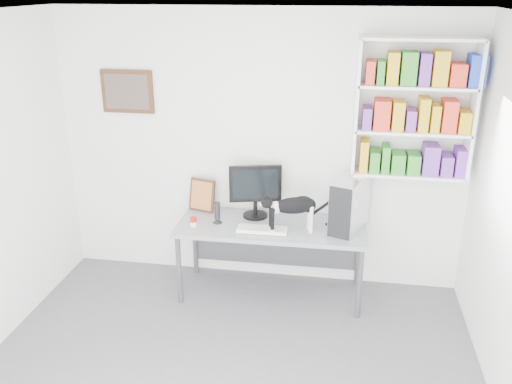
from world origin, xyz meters
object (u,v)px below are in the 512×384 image
speaker (217,212)px  cat (293,214)px  keyboard (262,229)px  bookshelf (414,109)px  monitor (255,191)px  leaning_print (202,194)px  soup_can (193,222)px  desk (271,260)px  pc_tower (349,204)px

speaker → cat: cat is taller
cat → keyboard: bearing=167.0°
bookshelf → monitor: (-1.41, -0.06, -0.84)m
leaning_print → soup_can: 0.41m
bookshelf → desk: bearing=-169.1°
leaning_print → keyboard: bearing=-14.7°
bookshelf → soup_can: 2.25m
desk → soup_can: (-0.72, -0.14, 0.42)m
leaning_print → soup_can: size_ratio=3.69×
soup_can → bookshelf: bearing=11.0°
keyboard → pc_tower: (0.78, 0.19, 0.23)m
cat → desk: bearing=131.2°
desk → monitor: 0.69m
desk → soup_can: 0.85m
monitor → pc_tower: monitor is taller
leaning_print → monitor: bearing=8.4°
keyboard → speaker: bearing=164.0°
soup_can → cat: bearing=1.1°
desk → soup_can: bearing=-169.3°
monitor → keyboard: (0.12, -0.32, -0.25)m
monitor → pc_tower: bearing=-23.1°
speaker → cat: bearing=-19.3°
soup_can → desk: bearing=11.2°
keyboard → leaning_print: leaning_print is taller
monitor → soup_can: 0.67m
bookshelf → monitor: size_ratio=2.30×
speaker → leaning_print: (-0.22, 0.28, 0.06)m
leaning_print → cat: (0.95, -0.37, 0.01)m
monitor → leaning_print: size_ratio=1.60×
bookshelf → cat: 1.42m
speaker → leaning_print: 0.36m
keyboard → speaker: 0.48m
speaker → cat: (0.73, -0.10, 0.07)m
monitor → pc_tower: (0.90, -0.14, -0.02)m
monitor → keyboard: monitor is taller
cat → leaning_print: bearing=140.7°
monitor → soup_can: (-0.54, -0.32, -0.22)m
bookshelf → leaning_print: 2.17m
pc_tower → desk: bearing=-157.0°
speaker → leaning_print: size_ratio=0.65×
monitor → speaker: bearing=-163.1°
pc_tower → cat: bearing=-142.1°
speaker → soup_can: 0.24m
pc_tower → speaker: (-1.23, -0.07, -0.14)m
keyboard → speaker: speaker is taller
soup_can → pc_tower: bearing=7.3°
pc_tower → cat: size_ratio=0.85×
keyboard → leaning_print: 0.79m
leaning_print → cat: bearing=-5.6°
bookshelf → keyboard: bookshelf is taller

